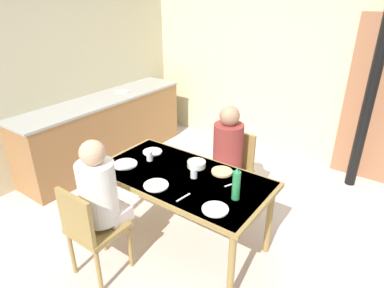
% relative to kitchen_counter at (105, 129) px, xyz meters
% --- Properties ---
extents(ground_plane, '(5.92, 5.92, 0.00)m').
position_rel_kitchen_counter_xyz_m(ground_plane, '(1.69, -0.61, -0.45)').
color(ground_plane, beige).
extents(wall_back, '(4.23, 0.10, 2.68)m').
position_rel_kitchen_counter_xyz_m(wall_back, '(1.69, 1.67, 0.89)').
color(wall_back, beige).
rests_on(wall_back, ground_plane).
extents(wall_left, '(0.10, 3.41, 2.68)m').
position_rel_kitchen_counter_xyz_m(wall_left, '(-0.33, -0.04, 0.89)').
color(wall_left, beige).
rests_on(wall_left, ground_plane).
extents(door_wooden, '(0.80, 0.05, 2.00)m').
position_rel_kitchen_counter_xyz_m(door_wooden, '(3.08, 1.59, 0.55)').
color(door_wooden, '#9F6544').
rests_on(door_wooden, ground_plane).
extents(stove_pipe_column, '(0.12, 0.12, 2.68)m').
position_rel_kitchen_counter_xyz_m(stove_pipe_column, '(2.99, 1.32, 0.89)').
color(stove_pipe_column, black).
rests_on(stove_pipe_column, ground_plane).
extents(kitchen_counter, '(0.61, 2.51, 0.91)m').
position_rel_kitchen_counter_xyz_m(kitchen_counter, '(0.00, 0.00, 0.00)').
color(kitchen_counter, olive).
rests_on(kitchen_counter, ground_plane).
extents(dining_table, '(1.57, 0.82, 0.73)m').
position_rel_kitchen_counter_xyz_m(dining_table, '(1.91, -0.75, 0.21)').
color(dining_table, olive).
rests_on(dining_table, ground_plane).
extents(chair_near_diner, '(0.40, 0.40, 0.87)m').
position_rel_kitchen_counter_xyz_m(chair_near_diner, '(1.57, -1.51, 0.05)').
color(chair_near_diner, olive).
rests_on(chair_near_diner, ground_plane).
extents(chair_far_diner, '(0.40, 0.40, 0.87)m').
position_rel_kitchen_counter_xyz_m(chair_far_diner, '(2.01, 0.02, 0.05)').
color(chair_far_diner, olive).
rests_on(chair_far_diner, ground_plane).
extents(person_near_diner, '(0.30, 0.37, 0.77)m').
position_rel_kitchen_counter_xyz_m(person_near_diner, '(1.57, -1.37, 0.33)').
color(person_near_diner, silver).
rests_on(person_near_diner, ground_plane).
extents(person_far_diner, '(0.30, 0.37, 0.77)m').
position_rel_kitchen_counter_xyz_m(person_far_diner, '(2.01, -0.12, 0.33)').
color(person_far_diner, brown).
rests_on(person_far_diner, ground_plane).
extents(water_bottle_green_near, '(0.06, 0.06, 0.27)m').
position_rel_kitchen_counter_xyz_m(water_bottle_green_near, '(2.47, -0.78, 0.41)').
color(water_bottle_green_near, '#298445').
rests_on(water_bottle_green_near, dining_table).
extents(serving_bowl_center, '(0.17, 0.17, 0.05)m').
position_rel_kitchen_counter_xyz_m(serving_bowl_center, '(1.93, -0.54, 0.31)').
color(serving_bowl_center, silver).
rests_on(serving_bowl_center, dining_table).
extents(dinner_plate_near_left, '(0.23, 0.23, 0.01)m').
position_rel_kitchen_counter_xyz_m(dinner_plate_near_left, '(1.36, -0.90, 0.29)').
color(dinner_plate_near_left, white).
rests_on(dinner_plate_near_left, dining_table).
extents(dinner_plate_near_right, '(0.21, 0.21, 0.01)m').
position_rel_kitchen_counter_xyz_m(dinner_plate_near_right, '(1.84, -1.01, 0.29)').
color(dinner_plate_near_right, white).
rests_on(dinner_plate_near_right, dining_table).
extents(dinner_plate_far_center, '(0.20, 0.20, 0.01)m').
position_rel_kitchen_counter_xyz_m(dinner_plate_far_center, '(2.42, -1.00, 0.29)').
color(dinner_plate_far_center, white).
rests_on(dinner_plate_far_center, dining_table).
extents(dinner_plate_far_side, '(0.19, 0.19, 0.01)m').
position_rel_kitchen_counter_xyz_m(dinner_plate_far_side, '(1.40, -0.56, 0.29)').
color(dinner_plate_far_side, white).
rests_on(dinner_plate_far_side, dining_table).
extents(drinking_glass_by_near_diner, '(0.06, 0.06, 0.09)m').
position_rel_kitchen_counter_xyz_m(drinking_glass_by_near_diner, '(2.02, -0.71, 0.33)').
color(drinking_glass_by_near_diner, silver).
rests_on(drinking_glass_by_near_diner, dining_table).
extents(drinking_glass_by_far_diner, '(0.06, 0.06, 0.10)m').
position_rel_kitchen_counter_xyz_m(drinking_glass_by_far_diner, '(1.49, -0.70, 0.33)').
color(drinking_glass_by_far_diner, silver).
rests_on(drinking_glass_by_far_diner, dining_table).
extents(bread_plate_sliced, '(0.19, 0.19, 0.02)m').
position_rel_kitchen_counter_xyz_m(bread_plate_sliced, '(2.17, -0.50, 0.29)').
color(bread_plate_sliced, '#DBB77A').
rests_on(bread_plate_sliced, dining_table).
extents(cutlery_knife_near, '(0.08, 0.14, 0.00)m').
position_rel_kitchen_counter_xyz_m(cutlery_knife_near, '(2.34, -0.62, 0.29)').
color(cutlery_knife_near, silver).
rests_on(cutlery_knife_near, dining_table).
extents(cutlery_fork_near, '(0.04, 0.15, 0.00)m').
position_rel_kitchen_counter_xyz_m(cutlery_fork_near, '(2.13, -1.01, 0.29)').
color(cutlery_fork_near, silver).
rests_on(cutlery_fork_near, dining_table).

